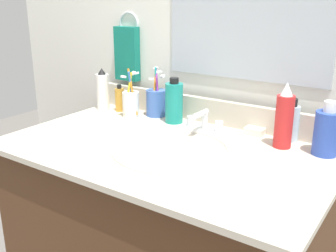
{
  "coord_description": "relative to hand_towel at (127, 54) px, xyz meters",
  "views": [
    {
      "loc": [
        0.66,
        -0.96,
        1.23
      ],
      "look_at": [
        0.01,
        0.0,
        0.85
      ],
      "focal_mm": 42.57,
      "sensor_mm": 36.0,
      "label": 1
    }
  ],
  "objects": [
    {
      "name": "countertop",
      "position": [
        0.41,
        -0.32,
        -0.23
      ],
      "size": [
        1.03,
        0.62,
        0.02
      ],
      "primitive_type": "cube",
      "color": "beige",
      "rests_on": "vanity_cabinet"
    },
    {
      "name": "backsplash",
      "position": [
        0.41,
        -0.02,
        -0.18
      ],
      "size": [
        1.03,
        0.02,
        0.09
      ],
      "primitive_type": "cube",
      "color": "beige",
      "rests_on": "countertop"
    },
    {
      "name": "back_wall",
      "position": [
        0.41,
        0.04,
        -0.35
      ],
      "size": [
        2.13,
        0.04,
        1.3
      ],
      "primitive_type": "cube",
      "color": "silver",
      "rests_on": "ground_plane"
    },
    {
      "name": "towel_ring",
      "position": [
        0.0,
        0.02,
        0.12
      ],
      "size": [
        0.1,
        0.01,
        0.1
      ],
      "primitive_type": "torus",
      "rotation": [
        1.57,
        0.0,
        0.0
      ],
      "color": "silver"
    },
    {
      "name": "hand_towel",
      "position": [
        0.0,
        0.0,
        0.0
      ],
      "size": [
        0.11,
        0.04,
        0.22
      ],
      "primitive_type": "cube",
      "color": "#147260"
    },
    {
      "name": "sink_basin",
      "position": [
        0.45,
        -0.33,
        -0.25
      ],
      "size": [
        0.38,
        0.38,
        0.11
      ],
      "color": "white",
      "rests_on": "countertop"
    },
    {
      "name": "faucet",
      "position": [
        0.45,
        -0.13,
        -0.19
      ],
      "size": [
        0.16,
        0.1,
        0.08
      ],
      "color": "silver",
      "rests_on": "countertop"
    },
    {
      "name": "bottle_oil_amber",
      "position": [
        0.03,
        -0.09,
        -0.17
      ],
      "size": [
        0.04,
        0.04,
        0.11
      ],
      "color": "gold",
      "rests_on": "countertop"
    },
    {
      "name": "bottle_gel_clear",
      "position": [
        0.72,
        -0.04,
        -0.16
      ],
      "size": [
        0.05,
        0.05,
        0.14
      ],
      "color": "silver",
      "rests_on": "countertop"
    },
    {
      "name": "bottle_lotion_white",
      "position": [
        -0.04,
        -0.11,
        -0.14
      ],
      "size": [
        0.05,
        0.05,
        0.17
      ],
      "color": "white",
      "rests_on": "countertop"
    },
    {
      "name": "bottle_mouthwash_teal",
      "position": [
        0.3,
        -0.09,
        -0.14
      ],
      "size": [
        0.07,
        0.07,
        0.17
      ],
      "color": "teal",
      "rests_on": "countertop"
    },
    {
      "name": "bottle_shampoo_blue",
      "position": [
        0.84,
        -0.11,
        -0.15
      ],
      "size": [
        0.07,
        0.07,
        0.16
      ],
      "color": "#2D4CB2",
      "rests_on": "countertop"
    },
    {
      "name": "bottle_spray_red",
      "position": [
        0.72,
        -0.12,
        -0.13
      ],
      "size": [
        0.06,
        0.06,
        0.21
      ],
      "color": "red",
      "rests_on": "countertop"
    },
    {
      "name": "cup_blue_plastic",
      "position": [
        0.19,
        -0.06,
        -0.16
      ],
      "size": [
        0.08,
        0.08,
        0.19
      ],
      "color": "#3F66B7",
      "rests_on": "countertop"
    },
    {
      "name": "cup_white_ceramic",
      "position": [
        0.12,
        -0.13,
        -0.17
      ],
      "size": [
        0.07,
        0.08,
        0.19
      ],
      "color": "white",
      "rests_on": "countertop"
    },
    {
      "name": "soap_bar",
      "position": [
        0.6,
        -0.06,
        -0.21
      ],
      "size": [
        0.06,
        0.04,
        0.02
      ],
      "primitive_type": "cube",
      "color": "white",
      "rests_on": "countertop"
    }
  ]
}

